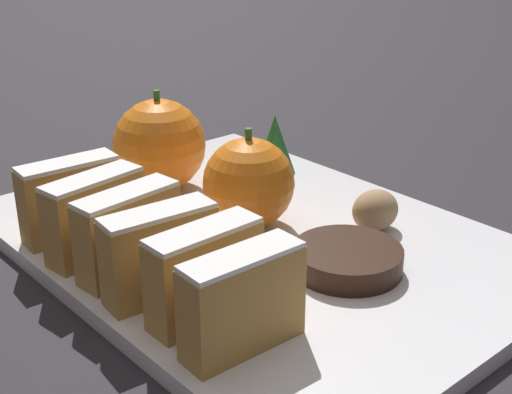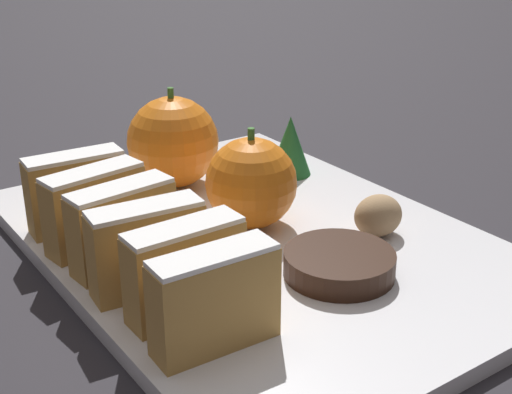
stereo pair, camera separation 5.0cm
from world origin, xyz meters
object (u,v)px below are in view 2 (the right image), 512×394
Objects in this scene: orange_far at (177,141)px; walnut at (378,216)px; orange_near at (251,183)px; chocolate_cookie at (339,264)px.

walnut is (0.07, -0.17, -0.02)m from orange_far.
orange_far is at bearing 111.98° from walnut.
orange_far is (-0.00, 0.10, 0.00)m from orange_near.
walnut is at bearing -45.64° from orange_near.
orange_far is at bearing 92.01° from orange_near.
orange_far is at bearing 91.96° from chocolate_cookie.
orange_far reaches higher than orange_near.
walnut is at bearing 24.85° from chocolate_cookie.
walnut is (0.06, -0.07, -0.02)m from orange_near.
orange_far is 1.16× the size of chocolate_cookie.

